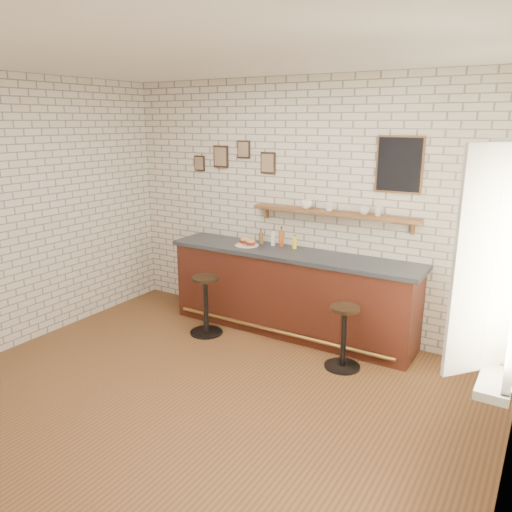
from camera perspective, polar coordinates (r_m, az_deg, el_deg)
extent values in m
plane|color=brown|center=(4.91, -5.58, -15.46)|extent=(5.00, 5.00, 0.00)
cube|color=#461C12|center=(6.02, 3.95, -4.39)|extent=(3.00, 0.58, 0.96)
cube|color=#2D333A|center=(5.87, 4.04, 0.25)|extent=(3.10, 0.62, 0.05)
cylinder|color=olive|center=(5.89, 2.43, -8.59)|extent=(2.79, 0.04, 0.04)
cylinder|color=white|center=(6.14, -1.04, 1.25)|extent=(0.28, 0.28, 0.01)
cylinder|color=gold|center=(6.13, -0.52, 1.31)|extent=(0.05, 0.05, 0.00)
cylinder|color=gold|center=(6.11, -0.92, 1.27)|extent=(0.05, 0.05, 0.00)
cylinder|color=gold|center=(6.24, -1.55, 1.56)|extent=(0.06, 0.06, 0.00)
cylinder|color=gold|center=(6.15, -0.66, 1.35)|extent=(0.06, 0.06, 0.00)
cylinder|color=gold|center=(6.16, -2.13, 1.36)|extent=(0.06, 0.06, 0.00)
cylinder|color=gold|center=(6.12, -0.52, 1.28)|extent=(0.04, 0.04, 0.00)
cylinder|color=gold|center=(6.09, -1.39, 1.21)|extent=(0.05, 0.05, 0.00)
cylinder|color=gold|center=(6.14, -2.30, 1.32)|extent=(0.04, 0.04, 0.00)
cylinder|color=gold|center=(6.23, -2.05, 1.52)|extent=(0.05, 0.05, 0.00)
cylinder|color=gold|center=(6.07, -0.94, 1.17)|extent=(0.06, 0.06, 0.00)
cylinder|color=gold|center=(6.21, -1.65, 1.48)|extent=(0.04, 0.04, 0.00)
cylinder|color=gold|center=(6.11, -0.83, 1.27)|extent=(0.05, 0.05, 0.00)
cylinder|color=gold|center=(6.13, -0.36, 1.30)|extent=(0.05, 0.05, 0.00)
cylinder|color=brown|center=(6.22, 0.57, 2.05)|extent=(0.06, 0.06, 0.14)
cylinder|color=brown|center=(6.20, 0.57, 2.82)|extent=(0.02, 0.02, 0.03)
cylinder|color=black|center=(6.20, 0.57, 3.01)|extent=(0.02, 0.02, 0.01)
cylinder|color=white|center=(6.13, 1.95, 1.94)|extent=(0.05, 0.05, 0.16)
cylinder|color=white|center=(6.11, 1.96, 2.82)|extent=(0.02, 0.02, 0.04)
cylinder|color=black|center=(6.11, 1.96, 3.03)|extent=(0.02, 0.02, 0.01)
cylinder|color=#AC491B|center=(6.07, 2.91, 1.96)|extent=(0.06, 0.06, 0.19)
cylinder|color=#AC491B|center=(6.05, 2.92, 3.06)|extent=(0.02, 0.02, 0.04)
cylinder|color=black|center=(6.04, 2.93, 3.31)|extent=(0.02, 0.02, 0.01)
cylinder|color=yellow|center=(6.00, 4.43, 1.47)|extent=(0.05, 0.05, 0.13)
cylinder|color=yellow|center=(5.98, 4.44, 2.20)|extent=(0.02, 0.02, 0.03)
cylinder|color=maroon|center=(5.98, 4.44, 2.38)|extent=(0.03, 0.03, 0.01)
cylinder|color=black|center=(6.17, -5.68, -8.65)|extent=(0.40, 0.40, 0.02)
cylinder|color=black|center=(6.04, -5.76, -5.71)|extent=(0.06, 0.06, 0.66)
cylinder|color=black|center=(5.92, -5.85, -2.56)|extent=(0.41, 0.41, 0.04)
cylinder|color=black|center=(5.43, 9.82, -12.30)|extent=(0.38, 0.38, 0.02)
cylinder|color=black|center=(5.29, 9.97, -9.23)|extent=(0.06, 0.06, 0.62)
cylinder|color=black|center=(5.17, 10.14, -5.90)|extent=(0.35, 0.35, 0.04)
cube|color=brown|center=(5.77, 8.73, 4.88)|extent=(2.00, 0.18, 0.04)
cube|color=brown|center=(6.24, 1.30, 5.09)|extent=(0.03, 0.04, 0.16)
cube|color=brown|center=(5.57, 17.53, 3.15)|extent=(0.03, 0.04, 0.16)
imported|color=white|center=(5.89, 5.80, 5.89)|extent=(0.18, 0.18, 0.10)
imported|color=white|center=(5.78, 8.34, 5.58)|extent=(0.14, 0.14, 0.09)
imported|color=white|center=(5.63, 12.28, 5.13)|extent=(0.15, 0.15, 0.09)
imported|color=white|center=(5.58, 13.79, 4.97)|extent=(0.14, 0.14, 0.10)
cube|color=black|center=(6.54, -4.03, 11.27)|extent=(0.22, 0.02, 0.28)
cube|color=black|center=(6.34, -1.40, 12.08)|extent=(0.18, 0.02, 0.22)
cube|color=black|center=(6.17, 1.38, 10.59)|extent=(0.20, 0.02, 0.26)
cube|color=black|center=(6.76, -6.47, 10.49)|extent=(0.16, 0.02, 0.20)
cube|color=black|center=(5.54, 16.08, 10.00)|extent=(0.46, 0.02, 0.56)
cube|color=white|center=(3.98, 26.42, -10.16)|extent=(0.20, 1.35, 0.06)
cube|color=white|center=(3.46, 26.06, -0.58)|extent=(0.40, 0.46, 1.46)
cube|color=white|center=(4.04, 26.97, 1.41)|extent=(0.40, 0.46, 1.46)
imported|color=tan|center=(3.87, 26.02, -10.20)|extent=(0.22, 0.27, 0.02)
imported|color=tan|center=(3.89, 26.11, -9.74)|extent=(0.19, 0.25, 0.02)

